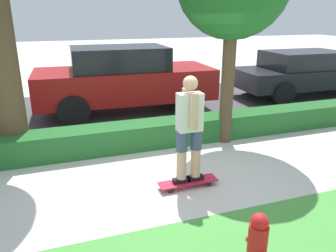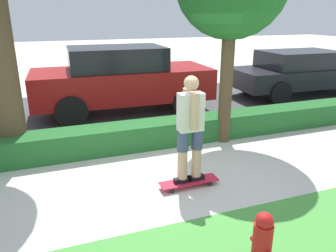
{
  "view_description": "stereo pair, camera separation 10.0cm",
  "coord_description": "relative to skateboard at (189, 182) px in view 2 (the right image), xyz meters",
  "views": [
    {
      "loc": [
        -1.63,
        -4.28,
        2.51
      ],
      "look_at": [
        0.04,
        0.6,
        0.73
      ],
      "focal_mm": 35.0,
      "sensor_mm": 36.0,
      "label": 1
    },
    {
      "loc": [
        -1.73,
        -4.25,
        2.51
      ],
      "look_at": [
        0.04,
        0.6,
        0.73
      ],
      "focal_mm": 35.0,
      "sensor_mm": 36.0,
      "label": 2
    }
  ],
  "objects": [
    {
      "name": "ground_plane",
      "position": [
        -0.09,
        0.19,
        -0.08
      ],
      "size": [
        60.0,
        60.0,
        0.0
      ],
      "primitive_type": "plane",
      "color": "beige"
    },
    {
      "name": "street_asphalt",
      "position": [
        -0.09,
        4.39,
        -0.07
      ],
      "size": [
        18.64,
        5.0,
        0.01
      ],
      "color": "#474749",
      "rests_on": "ground_plane"
    },
    {
      "name": "hedge_row",
      "position": [
        -0.09,
        1.79,
        0.17
      ],
      "size": [
        18.64,
        0.6,
        0.49
      ],
      "color": "#236028",
      "rests_on": "ground_plane"
    },
    {
      "name": "skateboard",
      "position": [
        0.0,
        0.0,
        0.0
      ],
      "size": [
        0.91,
        0.24,
        0.09
      ],
      "color": "red",
      "rests_on": "ground_plane"
    },
    {
      "name": "skater_person",
      "position": [
        -0.0,
        0.0,
        0.88
      ],
      "size": [
        0.49,
        0.41,
        1.61
      ],
      "color": "black",
      "rests_on": "skateboard"
    },
    {
      "name": "parked_car_middle",
      "position": [
        -0.06,
        4.31,
        0.82
      ],
      "size": [
        4.6,
        1.98,
        1.72
      ],
      "rotation": [
        0.0,
        0.0,
        -0.03
      ],
      "color": "maroon",
      "rests_on": "ground_plane"
    },
    {
      "name": "parked_car_rear",
      "position": [
        5.69,
        4.26,
        0.68
      ],
      "size": [
        4.59,
        1.87,
        1.41
      ],
      "rotation": [
        0.0,
        0.0,
        -0.02
      ],
      "color": "black",
      "rests_on": "ground_plane"
    },
    {
      "name": "fire_hydrant",
      "position": [
        -0.09,
        -1.94,
        0.31
      ],
      "size": [
        0.19,
        0.3,
        0.77
      ],
      "color": "red",
      "rests_on": "ground_plane"
    }
  ]
}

